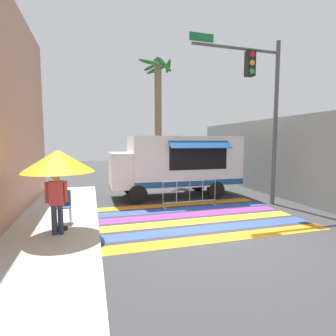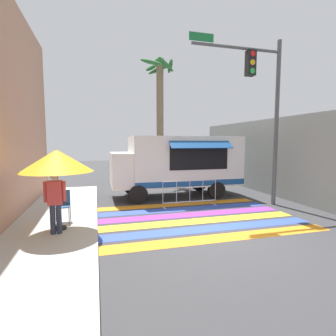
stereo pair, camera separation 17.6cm
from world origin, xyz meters
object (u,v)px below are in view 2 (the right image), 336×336
at_px(vendor_person, 55,199).
at_px(barricade_front, 190,193).
at_px(food_truck, 175,162).
at_px(patio_umbrella, 57,161).
at_px(palm_tree, 160,106).
at_px(traffic_signal_pole, 262,95).
at_px(folding_chair, 62,203).

bearing_deg(vendor_person, barricade_front, 12.20).
distance_m(food_truck, patio_umbrella, 5.94).
distance_m(barricade_front, palm_tree, 7.58).
relative_size(traffic_signal_pole, barricade_front, 2.90).
distance_m(traffic_signal_pole, vendor_person, 8.00).
xyz_separation_m(folding_chair, barricade_front, (4.44, 1.23, -0.19)).
height_order(food_truck, palm_tree, palm_tree).
distance_m(folding_chair, vendor_person, 1.14).
height_order(folding_chair, palm_tree, palm_tree).
height_order(traffic_signal_pole, folding_chair, traffic_signal_pole).
bearing_deg(barricade_front, food_truck, 90.14).
relative_size(food_truck, patio_umbrella, 2.67).
bearing_deg(barricade_front, traffic_signal_pole, -12.46).
height_order(vendor_person, palm_tree, palm_tree).
height_order(barricade_front, palm_tree, palm_tree).
xyz_separation_m(food_truck, barricade_front, (0.00, -1.95, -1.06)).
distance_m(food_truck, palm_tree, 5.37).
bearing_deg(vendor_person, food_truck, 28.53).
relative_size(vendor_person, barricade_front, 0.74).
relative_size(patio_umbrella, palm_tree, 0.29).
distance_m(food_truck, traffic_signal_pole, 4.54).
distance_m(vendor_person, palm_tree, 10.53).
xyz_separation_m(patio_umbrella, barricade_front, (4.45, 1.97, -1.47)).
relative_size(traffic_signal_pole, palm_tree, 0.84).
bearing_deg(traffic_signal_pole, food_truck, 136.33).
bearing_deg(food_truck, patio_umbrella, -138.57).
relative_size(food_truck, barricade_front, 2.64).
distance_m(patio_umbrella, palm_tree, 9.94).
bearing_deg(traffic_signal_pole, patio_umbrella, -169.02).
relative_size(barricade_front, palm_tree, 0.29).
distance_m(food_truck, folding_chair, 5.53).
relative_size(traffic_signal_pole, vendor_person, 3.90).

